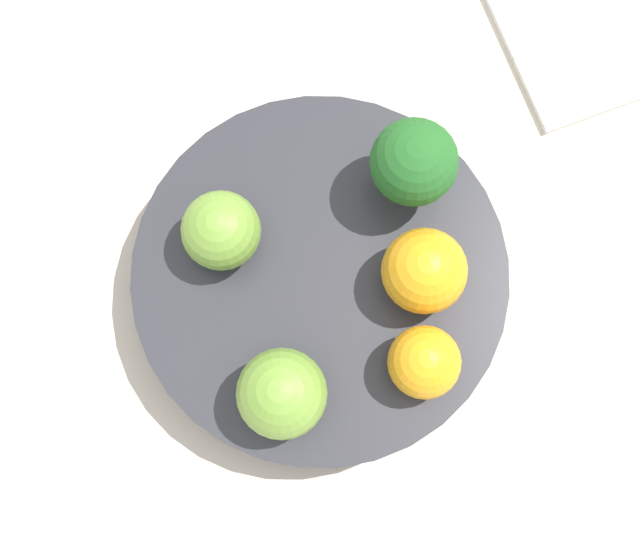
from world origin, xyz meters
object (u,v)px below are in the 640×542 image
object	(u,v)px
napkin	(589,29)
bowl	(320,281)
apple_green	(221,231)
broccoli	(414,163)
apple_red	(282,393)
orange_front	(424,362)
orange_back	(424,271)

from	to	relation	value
napkin	bowl	bearing A→B (deg)	-61.94
apple_green	napkin	bearing A→B (deg)	106.99
broccoli	bowl	bearing A→B (deg)	-59.15
apple_red	napkin	bearing A→B (deg)	124.67
broccoli	napkin	distance (m)	0.19
apple_green	napkin	distance (m)	0.29
apple_red	apple_green	size ratio (longest dim) A/B	1.10
apple_green	orange_front	xyz separation A→B (m)	(0.10, 0.09, -0.00)
apple_red	broccoli	bearing A→B (deg)	133.99
bowl	apple_red	world-z (taller)	apple_red
bowl	orange_back	bearing A→B (deg)	71.11
broccoli	orange_front	bearing A→B (deg)	-13.23
apple_green	bowl	bearing A→B (deg)	53.63
orange_back	broccoli	bearing A→B (deg)	169.91
broccoli	apple_green	bearing A→B (deg)	-88.13
napkin	orange_front	bearing A→B (deg)	-44.24
apple_green	orange_front	world-z (taller)	apple_green
apple_red	apple_green	xyz separation A→B (m)	(-0.10, -0.01, -0.00)
apple_red	apple_green	bearing A→B (deg)	-175.03
bowl	apple_green	bearing A→B (deg)	-126.37
apple_green	orange_back	size ratio (longest dim) A/B	0.94
orange_front	orange_back	xyz separation A→B (m)	(-0.05, 0.01, 0.00)
orange_back	apple_red	bearing A→B (deg)	-65.38
apple_red	bowl	bearing A→B (deg)	147.57
broccoli	orange_back	xyz separation A→B (m)	(0.06, -0.01, -0.01)
napkin	broccoli	bearing A→B (deg)	-63.17
napkin	apple_green	bearing A→B (deg)	-73.01
orange_front	napkin	bearing A→B (deg)	135.76
broccoli	apple_red	distance (m)	0.15
bowl	apple_green	distance (m)	0.07
bowl	orange_front	size ratio (longest dim) A/B	5.43
apple_green	napkin	xyz separation A→B (m)	(-0.08, 0.27, -0.06)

